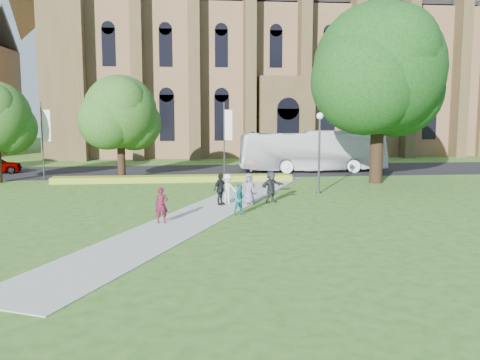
{
  "coord_description": "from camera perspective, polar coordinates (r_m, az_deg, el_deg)",
  "views": [
    {
      "loc": [
        -1.21,
        -27.19,
        5.45
      ],
      "look_at": [
        1.84,
        1.65,
        1.6
      ],
      "focal_mm": 40.0,
      "sensor_mm": 36.0,
      "label": 1
    }
  ],
  "objects": [
    {
      "name": "parasol",
      "position": [
        30.58,
        1.28,
        1.38
      ],
      "size": [
        0.84,
        0.84,
        0.7
      ],
      "primitive_type": "imported",
      "rotation": [
        0.0,
        0.0,
        0.05
      ],
      "color": "#E8AAA4",
      "rests_on": "pedestrian_4"
    },
    {
      "name": "tour_coach",
      "position": [
        47.25,
        7.71,
        3.06
      ],
      "size": [
        12.82,
        3.3,
        3.55
      ],
      "primitive_type": "imported",
      "rotation": [
        0.0,
        0.0,
        1.55
      ],
      "color": "white",
      "rests_on": "road"
    },
    {
      "name": "banner_pole_0",
      "position": [
        42.57,
        -1.55,
        4.79
      ],
      "size": [
        0.7,
        0.1,
        6.0
      ],
      "color": "#38383D",
      "rests_on": "ground"
    },
    {
      "name": "streetlamp",
      "position": [
        34.87,
        8.47,
        3.94
      ],
      "size": [
        0.44,
        0.44,
        5.24
      ],
      "color": "#38383D",
      "rests_on": "ground"
    },
    {
      "name": "flower_hedge",
      "position": [
        40.74,
        -7.09,
        0.14
      ],
      "size": [
        18.0,
        1.4,
        0.45
      ],
      "primitive_type": "cube",
      "color": "gold",
      "rests_on": "ground"
    },
    {
      "name": "cathedral",
      "position": [
        68.27,
        3.56,
        13.89
      ],
      "size": [
        52.6,
        18.25,
        28.0
      ],
      "color": "brown",
      "rests_on": "ground"
    },
    {
      "name": "pedestrian_1",
      "position": [
        27.51,
        0.04,
        -2.11
      ],
      "size": [
        0.9,
        0.77,
        1.58
      ],
      "primitive_type": "imported",
      "rotation": [
        0.0,
        0.0,
        0.25
      ],
      "color": "#177277",
      "rests_on": "footpath"
    },
    {
      "name": "pedestrian_4",
      "position": [
        30.62,
        0.96,
        -0.94
      ],
      "size": [
        0.87,
        0.57,
        1.76
      ],
      "primitive_type": "imported",
      "rotation": [
        0.0,
        0.0,
        0.01
      ],
      "color": "slate",
      "rests_on": "footpath"
    },
    {
      "name": "road",
      "position": [
        47.52,
        -4.53,
        0.97
      ],
      "size": [
        160.0,
        10.0,
        0.02
      ],
      "primitive_type": "cube",
      "color": "black",
      "rests_on": "ground"
    },
    {
      "name": "street_tree_1",
      "position": [
        41.97,
        -12.68,
        7.07
      ],
      "size": [
        5.6,
        5.6,
        8.05
      ],
      "color": "#332114",
      "rests_on": "ground"
    },
    {
      "name": "large_tree",
      "position": [
        40.85,
        14.64,
        11.42
      ],
      "size": [
        9.6,
        9.6,
        13.2
      ],
      "color": "#332114",
      "rests_on": "ground"
    },
    {
      "name": "pedestrian_0",
      "position": [
        25.81,
        -8.38,
        -2.68
      ],
      "size": [
        0.64,
        0.43,
        1.72
      ],
      "primitive_type": "imported",
      "rotation": [
        0.0,
        0.0,
        0.04
      ],
      "color": "#511225",
      "rests_on": "footpath"
    },
    {
      "name": "pedestrian_2",
      "position": [
        30.62,
        -1.35,
        -0.97
      ],
      "size": [
        1.26,
        0.93,
        1.74
      ],
      "primitive_type": "imported",
      "rotation": [
        0.0,
        0.0,
        0.28
      ],
      "color": "silver",
      "rests_on": "footpath"
    },
    {
      "name": "pedestrian_3",
      "position": [
        30.35,
        -2.12,
        -0.97
      ],
      "size": [
        1.04,
        1.09,
        1.82
      ],
      "primitive_type": "imported",
      "rotation": [
        0.0,
        0.0,
        0.85
      ],
      "color": "black",
      "rests_on": "footpath"
    },
    {
      "name": "pedestrian_5",
      "position": [
        31.29,
        3.34,
        -0.67
      ],
      "size": [
        1.73,
        1.45,
        1.87
      ],
      "primitive_type": "imported",
      "rotation": [
        0.0,
        0.0,
        0.61
      ],
      "color": "#282B31",
      "rests_on": "footpath"
    },
    {
      "name": "banner_pole_1",
      "position": [
        43.76,
        -20.21,
        4.4
      ],
      "size": [
        0.7,
        0.1,
        6.0
      ],
      "color": "#38383D",
      "rests_on": "ground"
    },
    {
      "name": "footpath",
      "position": [
        28.74,
        -3.51,
        -3.34
      ],
      "size": [
        15.58,
        28.54,
        0.04
      ],
      "primitive_type": "cube",
      "rotation": [
        0.0,
        0.0,
        -0.44
      ],
      "color": "#B2B2A8",
      "rests_on": "ground"
    },
    {
      "name": "ground",
      "position": [
        27.76,
        -3.42,
        -3.77
      ],
      "size": [
        160.0,
        160.0,
        0.0
      ],
      "primitive_type": "plane",
      "color": "#295D1C",
      "rests_on": "ground"
    }
  ]
}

